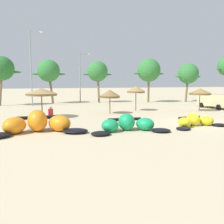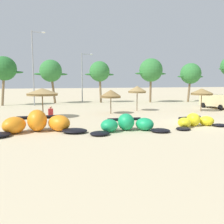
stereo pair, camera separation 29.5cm
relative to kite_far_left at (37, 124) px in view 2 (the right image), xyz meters
name	(u,v)px [view 2 (the right image)]	position (x,y,z in m)	size (l,w,h in m)	color
ground_plane	(195,123)	(12.50, -0.70, -0.58)	(260.00, 260.00, 0.00)	beige
kite_far_left	(37,124)	(0.00, 0.00, 0.00)	(6.91, 3.32, 1.52)	black
kite_left	(127,125)	(5.98, -1.70, -0.12)	(5.85, 2.95, 1.20)	black
kite_left_of_center	(196,121)	(11.66, -1.83, -0.19)	(4.98, 2.41, 1.02)	black
beach_umbrella_near_van	(42,92)	(0.74, 6.76, 1.92)	(3.04, 3.04, 2.86)	brown
beach_umbrella_middle	(111,94)	(7.94, 7.59, 1.60)	(2.26, 2.26, 2.62)	brown
beach_umbrella_near_palms	(137,89)	(11.75, 9.01, 1.99)	(2.22, 2.22, 2.99)	brown
beach_umbrella_outermost	(202,92)	(18.79, 6.17, 1.74)	(2.60, 2.60, 2.71)	brown
parked_van	(217,100)	(22.84, 7.94, 0.51)	(2.25, 4.94, 1.84)	beige
person_by_umbrellas	(51,116)	(1.05, 1.67, 0.24)	(0.36, 0.24, 1.62)	#383842
palm_leftmost	(4,69)	(-3.77, 21.57, 4.81)	(5.29, 3.53, 7.21)	#7F6647
palm_left	(51,71)	(2.99, 23.03, 4.64)	(5.36, 3.57, 7.06)	brown
palm_left_of_gap	(100,72)	(10.87, 21.97, 4.61)	(5.11, 3.40, 6.95)	#7F6647
palm_center_left	(151,70)	(19.22, 19.53, 4.87)	(5.90, 3.94, 7.45)	brown
palm_center_right	(191,74)	(26.40, 18.33, 4.34)	(5.39, 3.59, 6.77)	brown
lamppost_west	(34,65)	(0.36, 19.71, 5.35)	(2.00, 0.24, 10.71)	gray
lamppost_west_center	(83,75)	(8.53, 24.23, 4.20)	(2.07, 0.24, 8.43)	gray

